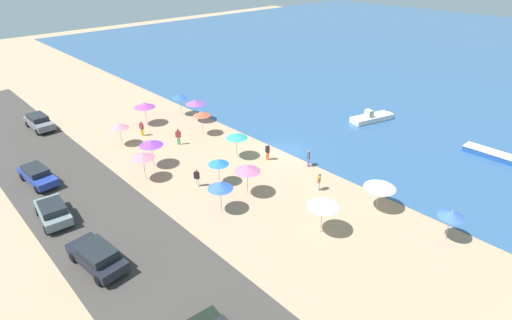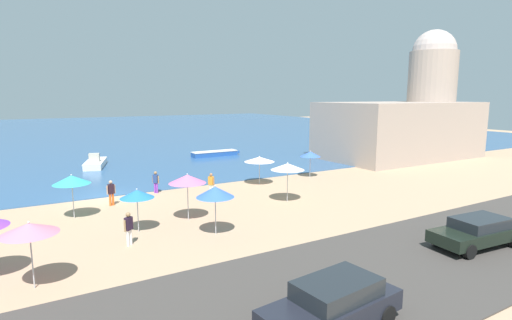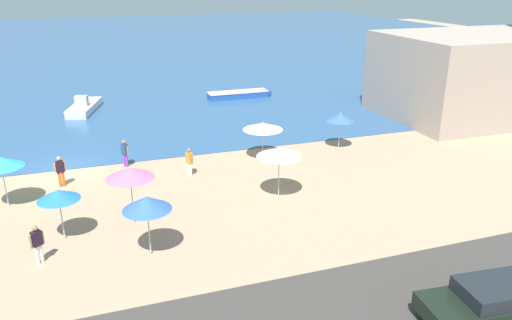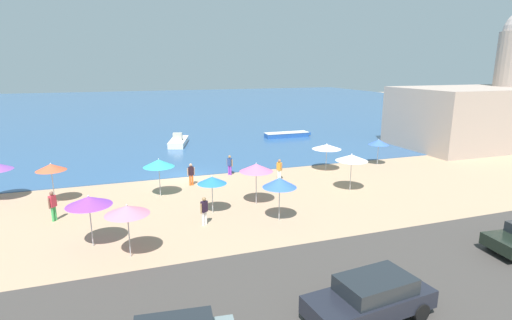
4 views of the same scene
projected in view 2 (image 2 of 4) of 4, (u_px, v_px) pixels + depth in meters
ground_plane at (105, 198)px, 27.48m from camera, size 160.00×160.00×0.00m
sea at (51, 133)px, 74.28m from camera, size 150.00×110.00×0.05m
beach_umbrella_0 at (288, 167)px, 26.05m from camera, size 2.21×2.21×2.65m
beach_umbrella_2 at (259, 159)px, 31.27m from camera, size 2.38×2.38×2.28m
beach_umbrella_4 at (29, 229)px, 14.18m from camera, size 1.98×1.98×2.53m
beach_umbrella_5 at (187, 179)px, 22.12m from camera, size 2.08×2.08×2.68m
beach_umbrella_6 at (310, 154)px, 34.08m from camera, size 1.76×1.76×2.31m
beach_umbrella_8 at (72, 180)px, 22.47m from camera, size 2.05×2.05×2.58m
beach_umbrella_10 at (137, 194)px, 20.23m from camera, size 1.72×1.72×2.29m
beach_umbrella_11 at (215, 192)px, 19.77m from camera, size 1.90×1.90×2.57m
bather_0 at (156, 181)px, 28.61m from camera, size 0.39×0.47×1.60m
bather_1 at (211, 183)px, 28.08m from camera, size 0.36×0.52×1.57m
bather_3 at (111, 192)px, 25.34m from camera, size 0.56×0.28×1.64m
bather_5 at (129, 227)px, 18.55m from camera, size 0.48×0.39×1.61m
parked_car_1 at (477, 231)px, 18.31m from camera, size 4.62×2.23×1.35m
parked_car_4 at (333, 304)px, 11.78m from camera, size 4.64×2.28×1.50m
skiff_nearshore at (215, 153)px, 46.10m from camera, size 5.73×1.43×0.58m
skiff_offshore at (95, 163)px, 39.25m from camera, size 3.02×5.64×1.38m
harbor_fortress at (409, 118)px, 45.67m from camera, size 17.66×9.95×14.48m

